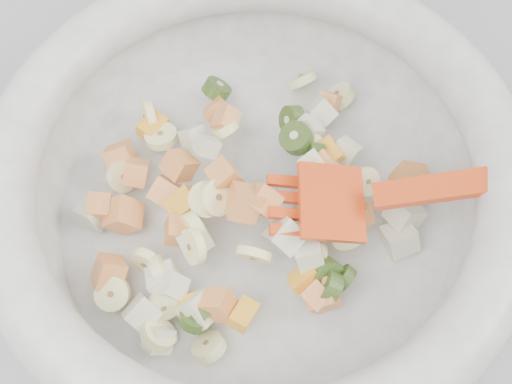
{
  "coord_description": "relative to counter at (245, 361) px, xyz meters",
  "views": [
    {
      "loc": [
        -0.0,
        1.24,
        1.38
      ],
      "look_at": [
        0.02,
        1.47,
        0.95
      ],
      "focal_mm": 45.0,
      "sensor_mm": 36.0,
      "label": 1
    }
  ],
  "objects": [
    {
      "name": "counter",
      "position": [
        0.0,
        0.0,
        0.0
      ],
      "size": [
        2.0,
        0.6,
        0.9
      ],
      "primitive_type": "cube",
      "color": "#9B9A9F",
      "rests_on": "ground"
    },
    {
      "name": "mixing_bowl",
      "position": [
        0.02,
        0.02,
        0.51
      ],
      "size": [
        0.47,
        0.4,
        0.13
      ],
      "color": "silver",
      "rests_on": "counter"
    }
  ]
}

